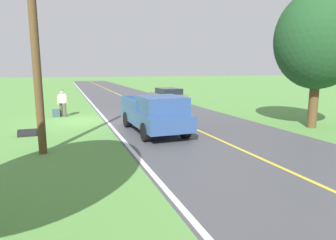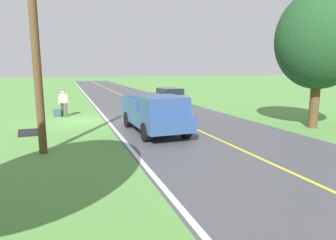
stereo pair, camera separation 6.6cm
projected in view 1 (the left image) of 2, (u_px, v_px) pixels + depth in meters
The scene contains 11 objects.
ground_plane at pixel (83, 121), 17.15m from camera, with size 200.00×200.00×0.00m, color #568E42.
road_surface at pixel (166, 116), 18.87m from camera, with size 8.15×120.00×0.00m, color #47474C.
lane_edge_line at pixel (106, 119), 17.58m from camera, with size 0.16×117.60×0.00m, color silver.
lane_centre_line at pixel (166, 116), 18.87m from camera, with size 0.14×117.60×0.00m, color gold.
hitchhiker_walking at pixel (63, 101), 18.49m from camera, with size 0.62×0.51×1.75m.
suitcase_carried at pixel (56, 113), 18.40m from camera, with size 0.20×0.46×0.51m, color #384C56.
pickup_truck_passing at pixel (155, 113), 13.73m from camera, with size 2.21×5.45×1.82m.
tree_far_side_near at pixel (319, 40), 14.44m from camera, with size 4.28×4.28×6.91m.
sedan_near_oncoming at pixel (168, 96), 24.78m from camera, with size 2.05×4.46×1.41m.
utility_pole_roadside at pixel (35, 42), 9.86m from camera, with size 0.28×0.28×7.80m, color brown.
drainage_culvert at pixel (28, 135), 13.35m from camera, with size 0.60×0.60×0.80m, color black.
Camera 1 is at (1.00, 17.58, 3.00)m, focal length 31.23 mm.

